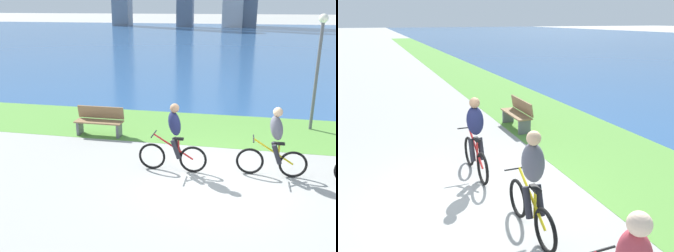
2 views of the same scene
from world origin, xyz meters
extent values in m
plane|color=#9E9E99|center=(0.00, 0.00, 0.00)|extent=(300.00, 300.00, 0.00)
cube|color=#59933D|center=(0.00, 3.84, 0.00)|extent=(120.00, 3.38, 0.01)
cube|color=#2D568C|center=(0.00, 39.00, 0.00)|extent=(300.00, 66.94, 0.00)
torus|color=black|center=(-1.64, 0.36, 0.34)|extent=(0.68, 0.06, 0.68)
torus|color=black|center=(-0.62, 0.36, 0.34)|extent=(0.68, 0.06, 0.68)
cylinder|color=red|center=(-1.10, 0.36, 0.63)|extent=(1.00, 0.04, 0.63)
cylinder|color=red|center=(-0.98, 0.36, 0.58)|extent=(0.04, 0.04, 0.49)
cube|color=black|center=(-0.98, 0.36, 0.85)|extent=(0.24, 0.10, 0.05)
cylinder|color=black|center=(-1.59, 0.36, 0.93)|extent=(0.03, 0.52, 0.03)
ellipsoid|color=#1E234C|center=(-1.08, 0.36, 1.23)|extent=(0.40, 0.36, 0.65)
sphere|color=#A57A59|center=(-1.08, 0.36, 1.61)|extent=(0.22, 0.22, 0.22)
cylinder|color=#26262D|center=(-1.03, 0.26, 0.61)|extent=(0.27, 0.11, 0.49)
cylinder|color=#26262D|center=(-1.03, 0.46, 0.61)|extent=(0.27, 0.11, 0.49)
torus|color=black|center=(0.74, 0.56, 0.33)|extent=(0.66, 0.06, 0.66)
torus|color=black|center=(1.74, 0.56, 0.33)|extent=(0.66, 0.06, 0.66)
cylinder|color=gold|center=(1.26, 0.56, 0.62)|extent=(0.97, 0.04, 0.62)
cylinder|color=gold|center=(1.39, 0.56, 0.57)|extent=(0.04, 0.04, 0.48)
cube|color=black|center=(1.39, 0.56, 0.83)|extent=(0.24, 0.10, 0.05)
cylinder|color=black|center=(0.79, 0.56, 0.91)|extent=(0.03, 0.52, 0.03)
ellipsoid|color=#595966|center=(1.29, 0.56, 1.21)|extent=(0.40, 0.36, 0.65)
sphere|color=#D8AD84|center=(1.29, 0.56, 1.59)|extent=(0.22, 0.22, 0.22)
cylinder|color=#26262D|center=(1.34, 0.46, 0.59)|extent=(0.27, 0.11, 0.49)
cylinder|color=#26262D|center=(1.34, 0.66, 0.59)|extent=(0.27, 0.11, 0.49)
cube|color=olive|center=(-3.87, 2.47, 0.45)|extent=(1.50, 0.45, 0.04)
cube|color=olive|center=(-3.87, 2.66, 0.70)|extent=(1.50, 0.11, 0.40)
cube|color=#595960|center=(-3.22, 2.47, 0.23)|extent=(0.08, 0.37, 0.45)
cube|color=#595960|center=(-4.52, 2.47, 0.23)|extent=(0.08, 0.37, 0.45)
cylinder|color=#595960|center=(2.72, 4.45, 1.71)|extent=(0.10, 0.10, 3.42)
sphere|color=white|center=(2.72, 4.45, 3.52)|extent=(0.28, 0.28, 0.28)
cube|color=#ADA899|center=(-2.27, 61.64, 4.15)|extent=(2.43, 2.38, 8.30)
camera|label=1|loc=(0.48, -7.99, 3.94)|focal=40.12mm
camera|label=2|loc=(5.47, -1.51, 3.23)|focal=36.50mm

